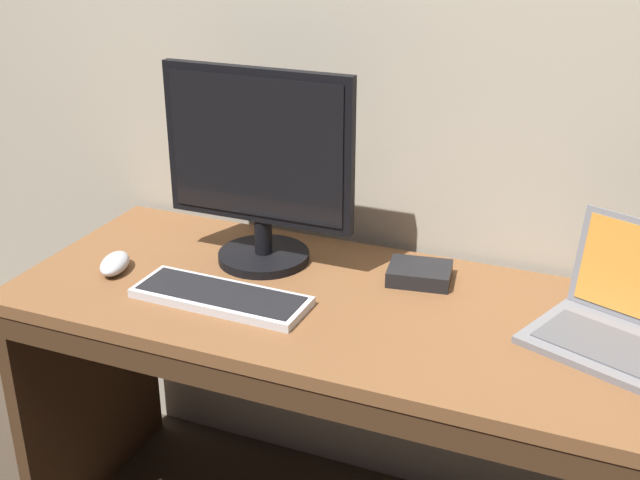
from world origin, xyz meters
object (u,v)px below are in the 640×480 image
at_px(laptop_space_gray, 619,322).
at_px(wired_keyboard, 221,297).
at_px(external_monitor, 259,170).
at_px(external_drive_box, 420,273).
at_px(computer_mouse, 115,263).

height_order(laptop_space_gray, wired_keyboard, laptop_space_gray).
xyz_separation_m(external_monitor, external_drive_box, (0.39, 0.05, -0.22)).
bearing_deg(computer_mouse, laptop_space_gray, -10.68).
distance_m(external_monitor, external_drive_box, 0.45).
bearing_deg(computer_mouse, external_drive_box, 1.89).
xyz_separation_m(laptop_space_gray, external_drive_box, (-0.45, 0.11, -0.03)).
relative_size(computer_mouse, external_drive_box, 0.80).
bearing_deg(laptop_space_gray, computer_mouse, -173.91).
bearing_deg(computer_mouse, wired_keyboard, -23.46).
xyz_separation_m(wired_keyboard, external_drive_box, (0.38, 0.27, 0.01)).
xyz_separation_m(wired_keyboard, computer_mouse, (-0.31, 0.04, 0.01)).
bearing_deg(laptop_space_gray, wired_keyboard, -169.26).
distance_m(laptop_space_gray, computer_mouse, 1.16).
height_order(wired_keyboard, external_drive_box, external_drive_box).
distance_m(laptop_space_gray, external_monitor, 0.87).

